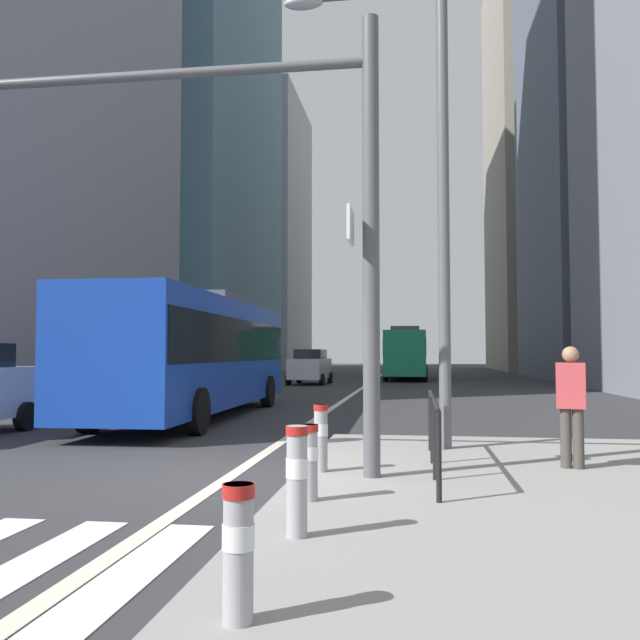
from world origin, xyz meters
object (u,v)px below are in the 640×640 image
object	(u,v)px
car_oncoming_mid	(310,366)
car_receding_near	(407,362)
pedestrian_waiting	(571,400)
traffic_signal_gantry	(218,175)
bollard_left	(297,475)
bollard_front	(238,545)
bollard_right	(309,458)
street_lamp_post	(443,143)
city_bus_red_receding	(406,352)
bollard_back	(321,434)
city_bus_blue_oncoming	(197,349)

from	to	relation	value
car_oncoming_mid	car_receding_near	xyz separation A→B (m)	(5.18, 17.43, 0.00)
car_receding_near	pedestrian_waiting	xyz separation A→B (m)	(2.68, -44.28, 0.08)
car_oncoming_mid	pedestrian_waiting	xyz separation A→B (m)	(7.86, -26.85, 0.08)
traffic_signal_gantry	bollard_left	size ratio (longest dim) A/B	6.53
bollard_front	bollard_right	xyz separation A→B (m)	(-0.09, 3.22, 0.00)
traffic_signal_gantry	street_lamp_post	xyz separation A→B (m)	(3.11, 2.71, 1.17)
car_receding_near	pedestrian_waiting	bearing A→B (deg)	-86.53
traffic_signal_gantry	bollard_right	bearing A→B (deg)	-44.14
street_lamp_post	pedestrian_waiting	xyz separation A→B (m)	(1.63, -1.69, -4.21)
city_bus_red_receding	car_receding_near	world-z (taller)	city_bus_red_receding
car_oncoming_mid	bollard_back	bearing A→B (deg)	-80.76
car_oncoming_mid	street_lamp_post	size ratio (longest dim) A/B	0.53
city_bus_red_receding	traffic_signal_gantry	bearing A→B (deg)	-93.32
car_receding_near	traffic_signal_gantry	world-z (taller)	traffic_signal_gantry
car_oncoming_mid	bollard_back	size ratio (longest dim) A/B	4.78
car_receding_near	bollard_right	bearing A→B (deg)	-90.70
car_receding_near	street_lamp_post	distance (m)	42.82
car_receding_near	bollard_right	size ratio (longest dim) A/B	5.49
bollard_front	pedestrian_waiting	world-z (taller)	pedestrian_waiting
street_lamp_post	bollard_right	distance (m)	6.46
city_bus_red_receding	street_lamp_post	distance (m)	33.34
car_receding_near	bollard_left	world-z (taller)	car_receding_near
traffic_signal_gantry	bollard_front	size ratio (longest dim) A/B	7.68
city_bus_blue_oncoming	car_receding_near	size ratio (longest dim) A/B	2.58
bollard_front	bollard_left	distance (m)	1.83
city_bus_blue_oncoming	bollard_right	bearing A→B (deg)	-65.14
car_oncoming_mid	bollard_left	world-z (taller)	car_oncoming_mid
traffic_signal_gantry	bollard_left	world-z (taller)	traffic_signal_gantry
bollard_right	street_lamp_post	bearing A→B (deg)	68.56
traffic_signal_gantry	street_lamp_post	world-z (taller)	street_lamp_post
bollard_right	bollard_back	size ratio (longest dim) A/B	0.91
city_bus_blue_oncoming	traffic_signal_gantry	xyz separation A→B (m)	(3.20, -8.66, 2.28)
car_receding_near	bollard_left	bearing A→B (deg)	-90.55
car_receding_near	bollard_front	xyz separation A→B (m)	(-0.49, -49.95, -0.39)
street_lamp_post	pedestrian_waiting	world-z (taller)	street_lamp_post
city_bus_red_receding	car_oncoming_mid	xyz separation A→B (m)	(-5.21, -7.98, -0.85)
city_bus_red_receding	bollard_right	world-z (taller)	city_bus_red_receding
street_lamp_post	bollard_back	xyz separation A→B (m)	(-1.75, -2.42, -4.64)
city_bus_red_receding	bollard_back	bearing A→B (deg)	-91.17
car_receding_near	bollard_back	xyz separation A→B (m)	(-0.69, -45.00, -0.35)
car_oncoming_mid	car_receding_near	bearing A→B (deg)	73.44
city_bus_red_receding	pedestrian_waiting	distance (m)	34.94
city_bus_red_receding	pedestrian_waiting	world-z (taller)	city_bus_red_receding
street_lamp_post	bollard_left	distance (m)	7.36
car_receding_near	street_lamp_post	size ratio (longest dim) A/B	0.56
city_bus_blue_oncoming	bollard_front	bearing A→B (deg)	-70.30
car_oncoming_mid	street_lamp_post	world-z (taller)	street_lamp_post
car_oncoming_mid	bollard_right	distance (m)	29.67
city_bus_blue_oncoming	bollard_right	world-z (taller)	city_bus_blue_oncoming
city_bus_red_receding	street_lamp_post	size ratio (longest dim) A/B	1.40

